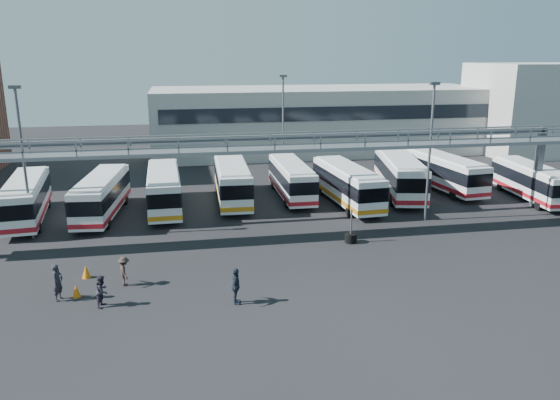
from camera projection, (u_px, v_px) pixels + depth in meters
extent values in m
plane|color=black|center=(287.00, 265.00, 32.30)|extent=(140.00, 140.00, 0.00)
cube|color=gray|center=(272.00, 150.00, 35.46)|extent=(50.00, 1.80, 0.22)
cube|color=gray|center=(275.00, 137.00, 34.41)|extent=(50.00, 0.10, 0.10)
cube|color=gray|center=(270.00, 133.00, 36.02)|extent=(50.00, 0.10, 0.10)
cube|color=#4C4F54|center=(263.00, 138.00, 39.21)|extent=(45.00, 0.50, 0.35)
cube|color=#9E9E99|center=(321.00, 120.00, 69.47)|extent=(42.00, 14.00, 8.00)
cube|color=#B2B2AD|center=(535.00, 109.00, 68.05)|extent=(14.00, 12.00, 11.00)
cylinder|color=#4C4F54|center=(24.00, 166.00, 35.73)|extent=(0.18, 0.18, 10.00)
cube|color=#4C4F54|center=(15.00, 87.00, 34.40)|extent=(0.70, 0.35, 0.22)
cylinder|color=#4C4F54|center=(430.00, 155.00, 39.79)|extent=(0.18, 0.18, 10.00)
cube|color=#4C4F54|center=(435.00, 83.00, 38.47)|extent=(0.70, 0.35, 0.22)
cylinder|color=#4C4F54|center=(283.00, 130.00, 52.60)|extent=(0.18, 0.18, 10.00)
cube|color=#4C4F54|center=(283.00, 76.00, 51.27)|extent=(0.70, 0.35, 0.22)
cube|color=silver|center=(26.00, 198.00, 40.56)|extent=(3.50, 10.67, 2.62)
cube|color=black|center=(26.00, 194.00, 40.48)|extent=(3.56, 10.74, 1.05)
cube|color=maroon|center=(28.00, 210.00, 40.81)|extent=(3.55, 10.73, 0.33)
cube|color=silver|center=(24.00, 180.00, 40.21)|extent=(3.15, 9.60, 0.15)
cylinder|color=black|center=(5.00, 229.00, 37.49)|extent=(0.39, 0.98, 0.95)
cylinder|color=black|center=(38.00, 226.00, 38.10)|extent=(0.39, 0.98, 0.95)
cylinder|color=black|center=(19.00, 204.00, 43.69)|extent=(0.39, 0.98, 0.95)
cylinder|color=black|center=(48.00, 202.00, 44.29)|extent=(0.39, 0.98, 0.95)
cube|color=silver|center=(102.00, 195.00, 41.67)|extent=(3.37, 10.56, 2.59)
cube|color=black|center=(101.00, 191.00, 41.59)|extent=(3.44, 10.63, 1.04)
cube|color=maroon|center=(103.00, 206.00, 41.90)|extent=(3.42, 10.61, 0.33)
cube|color=silver|center=(100.00, 177.00, 41.31)|extent=(3.03, 9.50, 0.15)
cylinder|color=black|center=(77.00, 224.00, 38.71)|extent=(0.37, 0.97, 0.94)
cylinder|color=black|center=(108.00, 223.00, 38.89)|extent=(0.37, 0.97, 0.94)
cylinder|color=black|center=(99.00, 199.00, 45.10)|extent=(0.37, 0.97, 0.94)
cylinder|color=black|center=(125.00, 199.00, 45.27)|extent=(0.37, 0.97, 0.94)
cube|color=silver|center=(164.00, 188.00, 43.45)|extent=(2.66, 10.67, 2.65)
cube|color=black|center=(164.00, 184.00, 43.37)|extent=(2.72, 10.73, 1.06)
cube|color=#C07812|center=(165.00, 200.00, 43.69)|extent=(2.71, 10.72, 0.34)
cube|color=silver|center=(163.00, 171.00, 43.09)|extent=(2.39, 9.60, 0.15)
cylinder|color=black|center=(150.00, 216.00, 40.36)|extent=(0.31, 0.97, 0.96)
cylinder|color=black|center=(180.00, 215.00, 40.79)|extent=(0.31, 0.97, 0.96)
cylinder|color=black|center=(152.00, 194.00, 46.77)|extent=(0.31, 0.97, 0.96)
cylinder|color=black|center=(177.00, 193.00, 47.21)|extent=(0.31, 0.97, 0.96)
cube|color=silver|center=(232.00, 181.00, 45.80)|extent=(2.87, 11.07, 2.75)
cube|color=black|center=(232.00, 177.00, 45.71)|extent=(2.93, 11.13, 1.10)
cube|color=#C07812|center=(232.00, 192.00, 46.05)|extent=(2.92, 11.12, 0.35)
cube|color=silver|center=(232.00, 164.00, 45.42)|extent=(2.58, 9.96, 0.16)
cylinder|color=black|center=(221.00, 208.00, 42.62)|extent=(0.33, 1.01, 1.00)
cylinder|color=black|center=(250.00, 206.00, 42.95)|extent=(0.33, 1.01, 1.00)
cylinder|color=black|center=(217.00, 187.00, 49.33)|extent=(0.33, 1.01, 1.00)
cylinder|color=black|center=(242.00, 186.00, 49.66)|extent=(0.33, 1.01, 1.00)
cube|color=silver|center=(291.00, 179.00, 47.18)|extent=(2.40, 10.17, 2.54)
cube|color=black|center=(291.00, 175.00, 47.10)|extent=(2.46, 10.23, 1.01)
cube|color=maroon|center=(291.00, 189.00, 47.41)|extent=(2.45, 10.22, 0.32)
cube|color=silver|center=(292.00, 163.00, 46.83)|extent=(2.16, 9.15, 0.15)
cylinder|color=black|center=(287.00, 202.00, 44.23)|extent=(0.28, 0.92, 0.92)
cylinder|color=black|center=(312.00, 201.00, 44.59)|extent=(0.28, 0.92, 0.92)
cylinder|color=black|center=(274.00, 184.00, 50.41)|extent=(0.28, 0.92, 0.92)
cylinder|color=black|center=(295.00, 183.00, 50.76)|extent=(0.28, 0.92, 0.92)
cube|color=silver|center=(347.00, 184.00, 44.96)|extent=(3.11, 10.77, 2.66)
cube|color=black|center=(347.00, 180.00, 44.88)|extent=(3.18, 10.83, 1.06)
cube|color=#C07812|center=(347.00, 195.00, 45.21)|extent=(3.17, 10.82, 0.34)
cube|color=silver|center=(348.00, 167.00, 44.60)|extent=(2.80, 9.69, 0.15)
cylinder|color=black|center=(349.00, 211.00, 41.85)|extent=(0.35, 0.98, 0.97)
cylinder|color=black|center=(376.00, 209.00, 42.38)|extent=(0.35, 0.98, 0.97)
cylinder|color=black|center=(321.00, 190.00, 48.21)|extent=(0.35, 0.98, 0.97)
cylinder|color=black|center=(344.00, 188.00, 48.74)|extent=(0.35, 0.98, 0.97)
cube|color=silver|center=(399.00, 174.00, 47.76)|extent=(4.93, 11.81, 2.88)
cube|color=black|center=(400.00, 171.00, 47.67)|extent=(5.00, 11.88, 1.15)
cube|color=maroon|center=(399.00, 186.00, 48.02)|extent=(4.99, 11.87, 0.37)
cube|color=silver|center=(400.00, 157.00, 47.36)|extent=(4.44, 10.63, 0.17)
cylinder|color=black|center=(392.00, 200.00, 44.58)|extent=(0.52, 1.09, 1.05)
cylinder|color=black|center=(422.00, 201.00, 44.54)|extent=(0.52, 1.09, 1.05)
cylinder|color=black|center=(379.00, 180.00, 51.70)|extent=(0.52, 1.09, 1.05)
cylinder|color=black|center=(404.00, 180.00, 51.65)|extent=(0.52, 1.09, 1.05)
cube|color=silver|center=(444.00, 171.00, 49.69)|extent=(3.42, 10.73, 2.64)
cube|color=black|center=(444.00, 168.00, 49.61)|extent=(3.48, 10.80, 1.06)
cube|color=maroon|center=(443.00, 181.00, 49.93)|extent=(3.47, 10.79, 0.34)
cube|color=silver|center=(445.00, 156.00, 49.33)|extent=(3.08, 9.66, 0.15)
cylinder|color=black|center=(454.00, 195.00, 46.60)|extent=(0.38, 0.98, 0.96)
cylinder|color=black|center=(475.00, 193.00, 47.18)|extent=(0.38, 0.98, 0.96)
cylinder|color=black|center=(414.00, 178.00, 52.86)|extent=(0.38, 0.98, 0.96)
cylinder|color=black|center=(433.00, 177.00, 53.44)|extent=(0.38, 0.98, 0.96)
cube|color=silver|center=(531.00, 181.00, 46.47)|extent=(3.20, 10.09, 2.48)
cube|color=black|center=(532.00, 178.00, 46.40)|extent=(3.26, 10.16, 0.99)
cube|color=maroon|center=(530.00, 191.00, 46.70)|extent=(3.25, 10.15, 0.32)
cube|color=silver|center=(533.00, 166.00, 46.13)|extent=(2.88, 9.08, 0.14)
cylinder|color=black|center=(539.00, 205.00, 43.64)|extent=(0.36, 0.92, 0.90)
cylinder|color=black|center=(501.00, 186.00, 49.75)|extent=(0.36, 0.92, 0.90)
cylinder|color=black|center=(522.00, 186.00, 49.92)|extent=(0.36, 0.92, 0.90)
imported|color=black|center=(58.00, 282.00, 27.54)|extent=(0.65, 0.81, 1.94)
imported|color=#25212E|center=(102.00, 291.00, 26.92)|extent=(0.82, 0.94, 1.62)
imported|color=#312320|center=(124.00, 271.00, 29.33)|extent=(0.84, 1.17, 1.63)
imported|color=#1B2431|center=(236.00, 286.00, 27.13)|extent=(0.65, 1.17, 1.88)
cone|color=#D4690B|center=(76.00, 291.00, 28.04)|extent=(0.45, 0.45, 0.68)
cone|color=#D4690B|center=(86.00, 271.00, 30.44)|extent=(0.61, 0.61, 0.76)
cylinder|color=black|center=(351.00, 241.00, 36.21)|extent=(0.79, 0.79, 0.19)
cylinder|color=black|center=(351.00, 238.00, 36.15)|extent=(0.79, 0.79, 0.19)
cylinder|color=black|center=(351.00, 235.00, 36.10)|extent=(0.79, 0.79, 0.19)
cylinder|color=#4C4F54|center=(351.00, 226.00, 35.94)|extent=(0.11, 0.11, 2.26)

